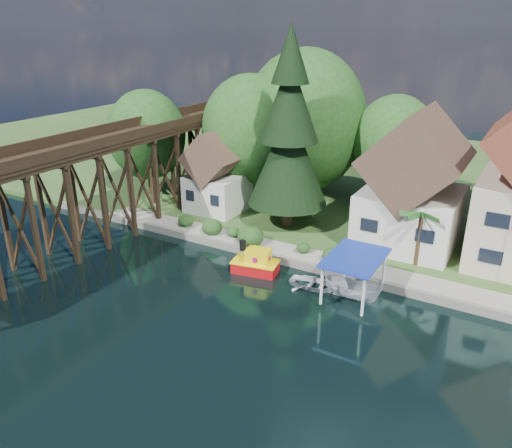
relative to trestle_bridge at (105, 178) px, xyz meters
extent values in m
plane|color=black|center=(16.00, -5.17, -5.35)|extent=(140.00, 140.00, 0.00)
cube|color=#2B5020|center=(16.00, 28.83, -5.10)|extent=(140.00, 52.00, 0.50)
cube|color=slate|center=(20.00, 2.83, -5.04)|extent=(60.00, 0.40, 0.62)
cube|color=gray|center=(22.00, 4.13, -4.82)|extent=(50.00, 2.60, 0.06)
cube|color=black|center=(0.00, -8.37, -1.35)|extent=(4.00, 0.36, 8.00)
cube|color=black|center=(0.00, -5.17, -1.35)|extent=(4.00, 0.36, 8.00)
cube|color=black|center=(0.00, -1.97, -1.35)|extent=(4.00, 0.36, 8.00)
cube|color=black|center=(0.00, 1.23, -1.35)|extent=(4.00, 0.36, 8.00)
cube|color=black|center=(0.00, 4.43, -1.35)|extent=(4.00, 0.36, 8.00)
cube|color=black|center=(0.00, 7.63, -1.35)|extent=(4.00, 0.36, 8.00)
cube|color=black|center=(0.00, 10.83, -1.35)|extent=(4.00, 0.36, 8.00)
cube|color=black|center=(0.00, 14.03, -1.35)|extent=(4.00, 0.36, 8.00)
cube|color=black|center=(0.00, 17.23, -1.35)|extent=(4.00, 0.36, 8.00)
cube|color=black|center=(0.00, 20.43, -1.35)|extent=(4.00, 0.36, 8.00)
cube|color=black|center=(-1.75, 0.83, 2.70)|extent=(0.35, 44.00, 0.35)
cube|color=black|center=(1.75, 0.83, 2.70)|extent=(0.35, 44.00, 0.35)
cube|color=black|center=(0.00, 0.83, 3.00)|extent=(4.00, 44.00, 0.30)
cube|color=black|center=(-2.00, 0.83, 3.55)|extent=(0.12, 44.00, 0.80)
cube|color=black|center=(2.00, 0.83, 3.55)|extent=(0.12, 44.00, 0.80)
cube|color=silver|center=(23.00, 10.83, -2.60)|extent=(7.50, 8.00, 4.50)
cube|color=#4B3528|center=(23.00, 10.83, 2.35)|extent=(7.64, 8.64, 7.64)
cube|color=black|center=(20.90, 6.79, -2.37)|extent=(1.35, 0.08, 1.00)
cube|color=black|center=(25.10, 6.79, -2.37)|extent=(1.35, 0.08, 1.00)
cube|color=black|center=(29.62, 7.04, -1.27)|extent=(1.53, 0.08, 1.00)
cube|color=silver|center=(5.00, 9.33, -3.10)|extent=(5.00, 5.00, 3.50)
cube|color=#4B3528|center=(5.00, 9.33, 0.45)|extent=(5.09, 5.40, 5.09)
cube|color=black|center=(3.60, 6.79, -2.92)|extent=(0.90, 0.08, 1.00)
cube|color=black|center=(6.40, 6.79, -2.92)|extent=(0.90, 0.08, 1.00)
cylinder|color=#382314|center=(6.00, 13.83, -2.60)|extent=(0.50, 0.50, 4.50)
ellipsoid|color=#1F4318|center=(6.00, 13.83, 2.15)|extent=(4.40, 4.40, 5.06)
cylinder|color=#382314|center=(10.00, 17.83, -2.37)|extent=(0.50, 0.50, 4.95)
ellipsoid|color=#1F4318|center=(10.00, 17.83, 2.85)|extent=(5.00, 5.00, 5.75)
cylinder|color=#382314|center=(19.00, 18.83, -2.82)|extent=(0.50, 0.50, 4.05)
ellipsoid|color=#1F4318|center=(19.00, 18.83, 1.45)|extent=(4.00, 4.00, 4.60)
cylinder|color=#382314|center=(-4.00, 9.83, -2.82)|extent=(0.50, 0.50, 4.05)
ellipsoid|color=#1F4318|center=(-4.00, 9.83, 1.45)|extent=(4.00, 4.00, 4.60)
ellipsoid|color=#1E4418|center=(8.00, 4.03, -4.08)|extent=(1.98, 1.98, 1.53)
ellipsoid|color=#1E4418|center=(10.00, 4.33, -4.25)|extent=(1.54, 1.54, 1.19)
ellipsoid|color=#1E4418|center=(12.00, 3.83, -4.00)|extent=(2.20, 2.20, 1.70)
ellipsoid|color=#1E4418|center=(5.00, 4.23, -4.17)|extent=(1.76, 1.76, 1.36)
ellipsoid|color=#1E4418|center=(16.50, 4.43, -4.25)|extent=(1.54, 1.54, 1.19)
ellipsoid|color=#1E4418|center=(19.00, 4.13, -4.17)|extent=(1.76, 1.76, 1.36)
cylinder|color=#382314|center=(12.61, 9.16, -3.27)|extent=(0.95, 0.95, 3.16)
cone|color=black|center=(12.61, 9.16, 1.47)|extent=(6.95, 6.95, 8.43)
cone|color=black|center=(12.61, 9.16, 6.21)|extent=(5.06, 5.06, 6.85)
cone|color=black|center=(12.61, 9.16, 9.90)|extent=(3.16, 3.16, 4.74)
cylinder|color=#382314|center=(24.70, 6.94, -2.88)|extent=(0.39, 0.39, 3.93)
ellipsoid|color=#194C1D|center=(24.70, 6.94, -0.74)|extent=(3.55, 3.55, 0.89)
cube|color=#B60C0F|center=(14.35, 0.59, -4.96)|extent=(3.59, 2.35, 0.89)
cube|color=yellow|center=(14.35, 0.59, -4.49)|extent=(3.72, 2.48, 0.11)
cube|color=yellow|center=(14.57, 0.63, -4.02)|extent=(1.99, 1.63, 1.11)
cylinder|color=black|center=(13.38, 0.41, -3.30)|extent=(0.49, 0.49, 0.78)
cylinder|color=#AC0D55|center=(14.70, -0.05, -4.02)|extent=(0.41, 0.16, 0.40)
cylinder|color=#AC0D55|center=(14.45, 1.30, -4.02)|extent=(0.41, 0.16, 0.40)
cylinder|color=#AC0D55|center=(15.44, 0.79, -4.02)|extent=(0.16, 0.41, 0.40)
imported|color=white|center=(19.13, 0.67, -4.98)|extent=(3.73, 2.80, 0.73)
imported|color=silver|center=(22.06, 0.52, -4.57)|extent=(4.03, 1.53, 1.55)
cube|color=#1934A6|center=(22.06, 0.52, -2.23)|extent=(3.44, 4.99, 0.19)
cylinder|color=white|center=(23.46, -1.66, -3.64)|extent=(0.19, 0.19, 2.80)
cylinder|color=white|center=(23.45, 2.70, -3.64)|extent=(0.19, 0.19, 2.80)
cylinder|color=white|center=(20.66, -1.67, -3.64)|extent=(0.19, 0.19, 2.80)
cylinder|color=white|center=(20.65, 2.70, -3.64)|extent=(0.19, 0.19, 2.80)
camera|label=1|loc=(31.35, -28.34, 12.14)|focal=35.00mm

